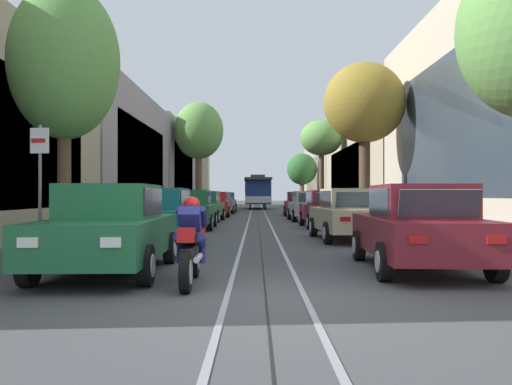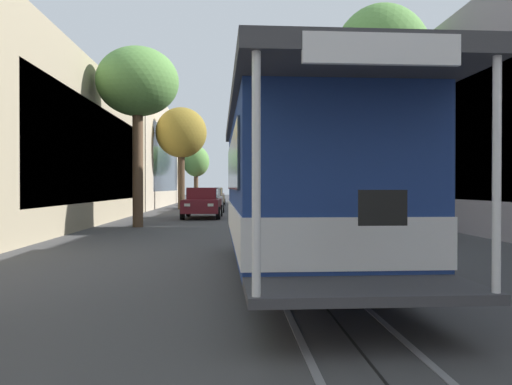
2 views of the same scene
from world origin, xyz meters
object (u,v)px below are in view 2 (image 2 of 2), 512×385
(parked_car_silver_fourth_right, at_px, (209,200))
(parked_car_maroon_fifth_right, at_px, (203,203))
(motorcycle_with_rider, at_px, (253,197))
(parked_car_green_near_left, at_px, (269,195))
(parked_car_teal_second_left, at_px, (276,196))
(parked_car_blue_far_left, at_px, (348,211))
(street_tree_kerb_left_second, at_px, (382,65))
(street_tree_kerb_right_near, at_px, (196,162))
(parked_car_maroon_mid_right, at_px, (209,198))
(parked_car_green_fourth_left, at_px, (292,199))
(street_tree_kerb_right_second, at_px, (181,134))
(parked_car_green_mid_left, at_px, (282,198))
(street_tree_kerb_right_mid, at_px, (138,84))
(parked_car_red_fifth_left, at_px, (303,202))
(cable_car_trolley, at_px, (298,183))
(parked_car_beige_second_right, at_px, (214,196))
(fire_hydrant, at_px, (195,201))
(pedestrian_on_left_pavement, at_px, (308,195))
(street_sign_post, at_px, (284,187))
(parked_car_grey_sixth_left, at_px, (319,205))
(street_tree_kerb_left_near, at_px, (288,160))
(parked_car_maroon_near_right, at_px, (214,195))

(parked_car_silver_fourth_right, distance_m, parked_car_maroon_fifth_right, 6.65)
(parked_car_silver_fourth_right, bearing_deg, motorcycle_with_rider, -100.88)
(parked_car_green_near_left, distance_m, parked_car_teal_second_left, 5.50)
(parked_car_blue_far_left, height_order, street_tree_kerb_left_second, street_tree_kerb_left_second)
(street_tree_kerb_right_near, bearing_deg, parked_car_maroon_mid_right, 98.17)
(parked_car_green_fourth_left, bearing_deg, street_tree_kerb_right_second, -23.70)
(parked_car_green_mid_left, xyz_separation_m, street_tree_kerb_left_second, (-1.87, 20.02, 5.60))
(parked_car_green_fourth_left, bearing_deg, street_tree_kerb_right_mid, 59.55)
(parked_car_teal_second_left, distance_m, parked_car_red_fifth_left, 18.21)
(parked_car_green_near_left, relative_size, cable_car_trolley, 0.48)
(parked_car_beige_second_right, bearing_deg, parked_car_maroon_fifth_right, 90.07)
(motorcycle_with_rider, height_order, fire_hydrant, motorcycle_with_rider)
(parked_car_blue_far_left, relative_size, street_tree_kerb_right_mid, 0.61)
(fire_hydrant, bearing_deg, pedestrian_on_left_pavement, 177.04)
(parked_car_silver_fourth_right, relative_size, street_sign_post, 1.62)
(parked_car_blue_far_left, bearing_deg, parked_car_grey_sixth_left, -89.46)
(parked_car_green_fourth_left, distance_m, parked_car_grey_sixth_left, 11.47)
(parked_car_grey_sixth_left, xyz_separation_m, pedestrian_on_left_pavement, (-2.58, -19.60, 0.15))
(parked_car_grey_sixth_left, distance_m, pedestrian_on_left_pavement, 19.77)
(parked_car_maroon_mid_right, xyz_separation_m, street_tree_kerb_left_near, (-7.25, -10.55, 3.52))
(street_tree_kerb_right_near, bearing_deg, street_tree_kerb_left_second, 106.25)
(street_tree_kerb_right_near, relative_size, street_tree_kerb_right_second, 0.78)
(parked_car_green_fourth_left, height_order, parked_car_blue_far_left, same)
(street_tree_kerb_right_mid, bearing_deg, parked_car_maroon_near_right, -93.87)
(parked_car_maroon_near_right, distance_m, parked_car_beige_second_right, 6.35)
(cable_car_trolley, xyz_separation_m, fire_hydrant, (4.15, -33.18, -1.24))
(parked_car_maroon_mid_right, bearing_deg, parked_car_maroon_fifth_right, 90.76)
(street_tree_kerb_right_near, bearing_deg, cable_car_trolley, 96.33)
(parked_car_maroon_near_right, xyz_separation_m, street_tree_kerb_left_near, (-7.26, 1.93, 3.52))
(parked_car_green_mid_left, distance_m, pedestrian_on_left_pavement, 3.38)
(street_tree_kerb_right_near, bearing_deg, parked_car_teal_second_left, 143.05)
(parked_car_blue_far_left, relative_size, parked_car_maroon_fifth_right, 1.00)
(parked_car_blue_far_left, height_order, street_tree_kerb_right_mid, street_tree_kerb_right_mid)
(parked_car_green_mid_left, xyz_separation_m, parked_car_maroon_near_right, (5.67, -11.66, 0.00))
(parked_car_silver_fourth_right, xyz_separation_m, street_tree_kerb_left_near, (-7.04, -16.24, 3.52))
(parked_car_green_mid_left, height_order, parked_car_blue_far_left, same)
(motorcycle_with_rider, bearing_deg, parked_car_red_fifth_left, 93.76)
(parked_car_beige_second_right, bearing_deg, parked_car_silver_fourth_right, 90.32)
(street_tree_kerb_right_mid, distance_m, fire_hydrant, 22.59)
(motorcycle_with_rider, height_order, street_sign_post, street_sign_post)
(parked_car_maroon_near_right, bearing_deg, fire_hydrant, 81.76)
(pedestrian_on_left_pavement, distance_m, street_sign_post, 9.24)
(street_tree_kerb_right_near, bearing_deg, fire_hydrant, 93.54)
(street_tree_kerb_right_near, height_order, street_sign_post, street_tree_kerb_right_near)
(parked_car_teal_second_left, bearing_deg, street_tree_kerb_right_mid, 72.99)
(parked_car_grey_sixth_left, bearing_deg, parked_car_maroon_near_right, -79.15)
(motorcycle_with_rider, bearing_deg, street_tree_kerb_left_second, 96.08)
(pedestrian_on_left_pavement, bearing_deg, fire_hydrant, -2.96)
(parked_car_red_fifth_left, height_order, parked_car_beige_second_right, same)
(parked_car_silver_fourth_right, bearing_deg, street_tree_kerb_left_near, -113.45)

